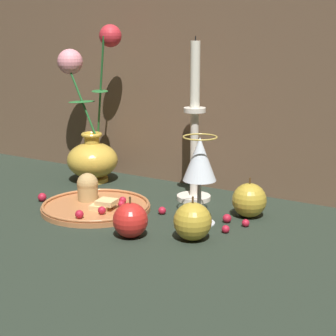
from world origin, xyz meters
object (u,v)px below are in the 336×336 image
(apple_near_glass, at_px, (130,220))
(apple_at_table_edge, at_px, (249,200))
(vase, at_px, (91,138))
(candlestick, at_px, (194,138))
(plate_with_pastries, at_px, (95,203))
(apple_beside_vase, at_px, (193,221))
(wine_glass, at_px, (200,163))

(apple_near_glass, height_order, apple_at_table_edge, apple_at_table_edge)
(vase, xyz_separation_m, candlestick, (0.30, -0.01, 0.03))
(candlestick, bearing_deg, apple_at_table_edge, -16.13)
(apple_near_glass, bearing_deg, plate_with_pastries, 149.89)
(candlestick, xyz_separation_m, apple_beside_vase, (0.12, -0.22, -0.10))
(plate_with_pastries, xyz_separation_m, candlestick, (0.14, 0.17, 0.13))
(vase, xyz_separation_m, apple_beside_vase, (0.42, -0.23, -0.08))
(vase, distance_m, apple_beside_vase, 0.48)
(apple_at_table_edge, bearing_deg, apple_beside_vase, -100.72)
(wine_glass, xyz_separation_m, candlestick, (-0.09, 0.13, 0.02))
(wine_glass, relative_size, apple_near_glass, 2.26)
(wine_glass, bearing_deg, apple_near_glass, -117.27)
(plate_with_pastries, relative_size, candlestick, 0.64)
(candlestick, bearing_deg, vase, 178.54)
(vase, relative_size, apple_beside_vase, 4.71)
(apple_near_glass, bearing_deg, apple_at_table_edge, 58.57)
(apple_beside_vase, height_order, apple_near_glass, apple_beside_vase)
(apple_beside_vase, height_order, apple_at_table_edge, same)
(vase, xyz_separation_m, plate_with_pastries, (0.16, -0.18, -0.10))
(vase, relative_size, wine_glass, 2.21)
(apple_beside_vase, distance_m, apple_at_table_edge, 0.18)
(apple_at_table_edge, bearing_deg, candlestick, 163.87)
(plate_with_pastries, relative_size, wine_glass, 1.32)
(wine_glass, bearing_deg, vase, 160.00)
(vase, height_order, apple_near_glass, vase)
(candlestick, distance_m, apple_beside_vase, 0.27)
(plate_with_pastries, height_order, wine_glass, wine_glass)
(apple_near_glass, relative_size, apple_at_table_edge, 0.94)
(apple_beside_vase, bearing_deg, apple_near_glass, -154.85)
(wine_glass, distance_m, apple_at_table_edge, 0.14)
(plate_with_pastries, relative_size, apple_at_table_edge, 2.80)
(candlestick, xyz_separation_m, apple_near_glass, (0.02, -0.27, -0.11))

